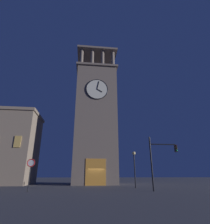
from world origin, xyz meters
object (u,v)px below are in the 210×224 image
no_horn_sign (31,166)px  clocktower (95,122)px  traffic_signal_near (160,156)px  street_lamp (134,162)px

no_horn_sign → clocktower: bearing=-116.4°
traffic_signal_near → street_lamp: traffic_signal_near is taller
street_lamp → no_horn_sign: street_lamp is taller
clocktower → street_lamp: clocktower is taller
traffic_signal_near → no_horn_sign: (13.17, -0.52, -1.04)m
no_horn_sign → street_lamp: bearing=-159.8°
traffic_signal_near → street_lamp: (1.46, -4.82, -0.27)m
clocktower → no_horn_sign: clocktower is taller
clocktower → street_lamp: (-4.63, 9.96, -8.18)m
clocktower → traffic_signal_near: size_ratio=5.18×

